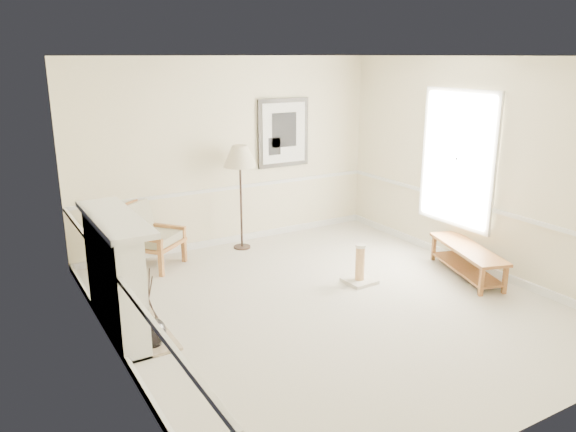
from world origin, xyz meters
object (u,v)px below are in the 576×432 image
at_px(armchair, 147,232).
at_px(floor_lamp, 240,159).
at_px(floor_vase, 152,333).
at_px(scratching_post, 360,271).
at_px(bench, 467,257).

bearing_deg(armchair, floor_lamp, -39.63).
distance_m(floor_vase, scratching_post, 2.90).
height_order(floor_lamp, bench, floor_lamp).
height_order(floor_lamp, scratching_post, floor_lamp).
distance_m(floor_vase, armchair, 2.44).
height_order(floor_vase, scratching_post, floor_vase).
bearing_deg(bench, floor_lamp, 129.53).
xyz_separation_m(floor_vase, floor_lamp, (2.16, 2.32, 1.25)).
bearing_deg(armchair, bench, -75.02).
xyz_separation_m(floor_vase, armchair, (0.68, 2.32, 0.33)).
relative_size(floor_vase, armchair, 0.87).
distance_m(armchair, bench, 4.46).
bearing_deg(floor_vase, scratching_post, 5.29).
bearing_deg(armchair, floor_vase, -145.61).
bearing_deg(bench, scratching_post, 159.09).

